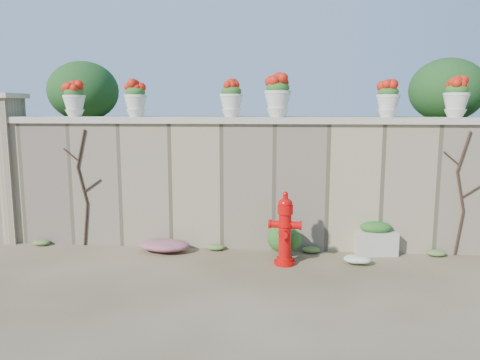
# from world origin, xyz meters

# --- Properties ---
(ground) EXTENTS (80.00, 80.00, 0.00)m
(ground) POSITION_xyz_m (0.00, 0.00, 0.00)
(ground) COLOR #4A3E25
(ground) RESTS_ON ground
(stone_wall) EXTENTS (8.00, 0.40, 2.00)m
(stone_wall) POSITION_xyz_m (0.00, 1.80, 1.00)
(stone_wall) COLOR gray
(stone_wall) RESTS_ON ground
(wall_cap) EXTENTS (8.10, 0.52, 0.10)m
(wall_cap) POSITION_xyz_m (0.00, 1.80, 2.05)
(wall_cap) COLOR #B9B29D
(wall_cap) RESTS_ON stone_wall
(gate_pillar) EXTENTS (0.72, 0.72, 2.48)m
(gate_pillar) POSITION_xyz_m (-4.15, 1.80, 1.26)
(gate_pillar) COLOR gray
(gate_pillar) RESTS_ON ground
(raised_fill) EXTENTS (9.00, 6.00, 2.00)m
(raised_fill) POSITION_xyz_m (0.00, 5.00, 1.00)
(raised_fill) COLOR #384C23
(raised_fill) RESTS_ON ground
(back_shrub_left) EXTENTS (1.30, 1.30, 1.10)m
(back_shrub_left) POSITION_xyz_m (-3.20, 3.00, 2.55)
(back_shrub_left) COLOR #143814
(back_shrub_left) RESTS_ON raised_fill
(back_shrub_right) EXTENTS (1.30, 1.30, 1.10)m
(back_shrub_right) POSITION_xyz_m (3.40, 3.00, 2.55)
(back_shrub_right) COLOR #143814
(back_shrub_right) RESTS_ON raised_fill
(vine_left) EXTENTS (0.60, 0.04, 1.91)m
(vine_left) POSITION_xyz_m (-2.67, 1.58, 0.99)
(vine_left) COLOR black
(vine_left) RESTS_ON ground
(vine_right) EXTENTS (0.60, 0.04, 1.91)m
(vine_right) POSITION_xyz_m (3.23, 1.58, 0.99)
(vine_right) COLOR black
(vine_right) RESTS_ON ground
(fire_hydrant) EXTENTS (0.46, 0.33, 1.06)m
(fire_hydrant) POSITION_xyz_m (0.59, 0.92, 0.54)
(fire_hydrant) COLOR #C60807
(fire_hydrant) RESTS_ON ground
(planter_box) EXTENTS (0.65, 0.42, 0.51)m
(planter_box) POSITION_xyz_m (1.99, 1.54, 0.24)
(planter_box) COLOR #B9B29D
(planter_box) RESTS_ON ground
(green_shrub) EXTENTS (0.66, 0.59, 0.62)m
(green_shrub) POSITION_xyz_m (0.66, 1.29, 0.31)
(green_shrub) COLOR #1E5119
(green_shrub) RESTS_ON ground
(magenta_clump) EXTENTS (0.95, 0.63, 0.25)m
(magenta_clump) POSITION_xyz_m (-1.29, 1.33, 0.13)
(magenta_clump) COLOR #C82879
(magenta_clump) RESTS_ON ground
(white_flowers) EXTENTS (0.49, 0.39, 0.17)m
(white_flowers) POSITION_xyz_m (1.67, 0.97, 0.09)
(white_flowers) COLOR white
(white_flowers) RESTS_ON ground
(urn_pot_0) EXTENTS (0.36, 0.36, 0.56)m
(urn_pot_0) POSITION_xyz_m (-2.84, 1.80, 2.38)
(urn_pot_0) COLOR beige
(urn_pot_0) RESTS_ON wall_cap
(urn_pot_1) EXTENTS (0.36, 0.36, 0.57)m
(urn_pot_1) POSITION_xyz_m (-1.82, 1.80, 2.38)
(urn_pot_1) COLOR beige
(urn_pot_1) RESTS_ON wall_cap
(urn_pot_2) EXTENTS (0.37, 0.37, 0.57)m
(urn_pot_2) POSITION_xyz_m (-0.28, 1.80, 2.38)
(urn_pot_2) COLOR beige
(urn_pot_2) RESTS_ON wall_cap
(urn_pot_3) EXTENTS (0.42, 0.42, 0.65)m
(urn_pot_3) POSITION_xyz_m (0.45, 1.80, 2.42)
(urn_pot_3) COLOR beige
(urn_pot_3) RESTS_ON wall_cap
(urn_pot_4) EXTENTS (0.35, 0.35, 0.55)m
(urn_pot_4) POSITION_xyz_m (2.13, 1.80, 2.37)
(urn_pot_4) COLOR beige
(urn_pot_4) RESTS_ON wall_cap
(urn_pot_5) EXTENTS (0.38, 0.38, 0.59)m
(urn_pot_5) POSITION_xyz_m (3.14, 1.80, 2.39)
(urn_pot_5) COLOR beige
(urn_pot_5) RESTS_ON wall_cap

